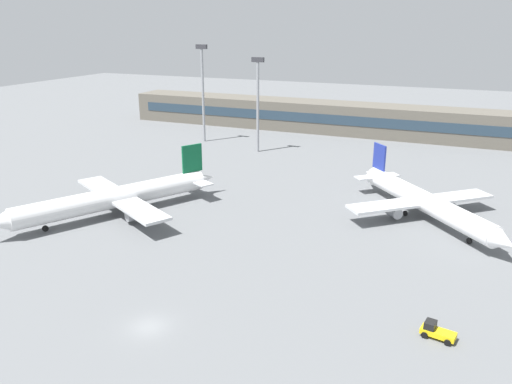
{
  "coord_description": "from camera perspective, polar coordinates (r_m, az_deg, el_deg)",
  "views": [
    {
      "loc": [
        30.18,
        -40.33,
        32.2
      ],
      "look_at": [
        -4.06,
        40.0,
        3.0
      ],
      "focal_mm": 35.69,
      "sensor_mm": 36.0,
      "label": 1
    }
  ],
  "objects": [
    {
      "name": "terminal_building",
      "position": [
        157.3,
        11.78,
        7.96
      ],
      "size": [
        151.87,
        12.13,
        9.0
      ],
      "color": "#5B564C",
      "rests_on": "ground_plane"
    },
    {
      "name": "ground_plane",
      "position": [
        91.66,
        2.34,
        -2.09
      ],
      "size": [
        400.0,
        400.0,
        0.0
      ],
      "primitive_type": "plane",
      "color": "slate"
    },
    {
      "name": "airplane_mid",
      "position": [
        91.75,
        18.47,
        -1.08
      ],
      "size": [
        28.87,
        31.22,
        9.73
      ],
      "color": "white",
      "rests_on": "ground_plane"
    },
    {
      "name": "floodlight_tower_west",
      "position": [
        131.14,
        0.2,
        10.51
      ],
      "size": [
        3.2,
        0.8,
        24.0
      ],
      "color": "gray",
      "rests_on": "ground_plane"
    },
    {
      "name": "floodlight_tower_east",
      "position": [
        143.83,
        -5.99,
        11.65
      ],
      "size": [
        3.2,
        0.8,
        26.56
      ],
      "color": "gray",
      "rests_on": "ground_plane"
    },
    {
      "name": "baggage_tug_yellow",
      "position": [
        59.66,
        19.53,
        -14.47
      ],
      "size": [
        3.82,
        2.37,
        1.75
      ],
      "color": "yellow",
      "rests_on": "ground_plane"
    },
    {
      "name": "airplane_near",
      "position": [
        91.89,
        -15.69,
        -0.66
      ],
      "size": [
        27.57,
        37.98,
        10.3
      ],
      "color": "silver",
      "rests_on": "ground_plane"
    }
  ]
}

